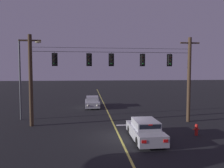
# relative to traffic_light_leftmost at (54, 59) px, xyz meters

# --- Properties ---
(ground_plane) EXTENTS (180.00, 180.00, 0.00)m
(ground_plane) POSITION_rel_traffic_light_leftmost_xyz_m (5.03, -3.48, -5.67)
(ground_plane) COLOR black
(lane_centre_stripe) EXTENTS (0.14, 60.00, 0.01)m
(lane_centre_stripe) POSITION_rel_traffic_light_leftmost_xyz_m (5.03, 6.02, -5.67)
(lane_centre_stripe) COLOR #D1C64C
(lane_centre_stripe) RESTS_ON ground
(stop_bar_paint) EXTENTS (3.40, 0.36, 0.01)m
(stop_bar_paint) POSITION_rel_traffic_light_leftmost_xyz_m (6.93, -0.58, -5.67)
(stop_bar_paint) COLOR silver
(stop_bar_paint) RESTS_ON ground
(signal_span_assembly) EXTENTS (15.81, 0.32, 7.73)m
(signal_span_assembly) POSITION_rel_traffic_light_leftmost_xyz_m (5.03, 0.02, -1.66)
(signal_span_assembly) COLOR #423021
(signal_span_assembly) RESTS_ON ground
(traffic_light_leftmost) EXTENTS (0.48, 0.41, 1.22)m
(traffic_light_leftmost) POSITION_rel_traffic_light_leftmost_xyz_m (0.00, 0.00, 0.00)
(traffic_light_leftmost) COLOR black
(traffic_light_left_inner) EXTENTS (0.48, 0.41, 1.22)m
(traffic_light_left_inner) POSITION_rel_traffic_light_leftmost_xyz_m (2.93, 0.00, 0.00)
(traffic_light_left_inner) COLOR black
(traffic_light_centre) EXTENTS (0.48, 0.41, 1.22)m
(traffic_light_centre) POSITION_rel_traffic_light_leftmost_xyz_m (4.87, 0.00, 0.00)
(traffic_light_centre) COLOR black
(traffic_light_right_inner) EXTENTS (0.48, 0.41, 1.22)m
(traffic_light_right_inner) POSITION_rel_traffic_light_leftmost_xyz_m (7.68, 0.00, 0.00)
(traffic_light_right_inner) COLOR black
(traffic_light_rightmost) EXTENTS (0.48, 0.41, 1.22)m
(traffic_light_rightmost) POSITION_rel_traffic_light_leftmost_xyz_m (10.19, 0.00, 0.00)
(traffic_light_rightmost) COLOR black
(car_waiting_near_lane) EXTENTS (1.80, 4.33, 1.39)m
(car_waiting_near_lane) POSITION_rel_traffic_light_leftmost_xyz_m (6.66, -4.53, -5.03)
(car_waiting_near_lane) COLOR #A5A5AD
(car_waiting_near_lane) RESTS_ON ground
(car_oncoming_lead) EXTENTS (1.80, 4.42, 1.39)m
(car_oncoming_lead) POSITION_rel_traffic_light_leftmost_xyz_m (3.33, 8.80, -5.03)
(car_oncoming_lead) COLOR #A5A5AD
(car_oncoming_lead) RESTS_ON ground
(street_lamp_corner) EXTENTS (2.11, 0.30, 7.66)m
(street_lamp_corner) POSITION_rel_traffic_light_leftmost_xyz_m (-3.30, 2.52, -1.04)
(street_lamp_corner) COLOR #4C4F54
(street_lamp_corner) RESTS_ON ground
(fire_hydrant) EXTENTS (0.44, 0.22, 0.84)m
(fire_hydrant) POSITION_rel_traffic_light_leftmost_xyz_m (10.64, -4.02, -5.23)
(fire_hydrant) COLOR red
(fire_hydrant) RESTS_ON ground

